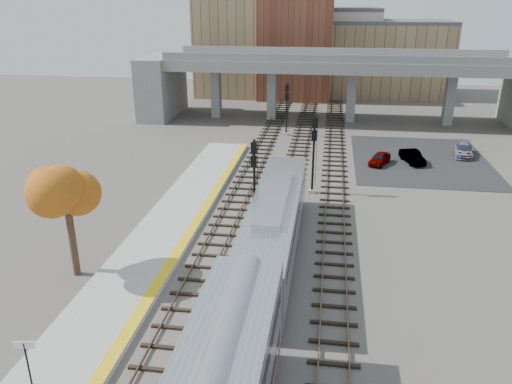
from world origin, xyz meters
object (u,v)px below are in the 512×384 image
(signal_mast_near, at_px, (254,184))
(car_b, at_px, (412,157))
(car_a, at_px, (380,158))
(car_c, at_px, (464,150))
(tree, at_px, (66,197))
(locomotive, at_px, (275,224))
(signal_mast_far, at_px, (286,111))
(signal_mast_mid, at_px, (313,156))

(signal_mast_near, height_order, car_b, signal_mast_near)
(car_a, height_order, car_c, car_c)
(signal_mast_near, relative_size, car_c, 1.46)
(tree, distance_m, car_a, 32.84)
(locomotive, relative_size, car_a, 5.25)
(tree, bearing_deg, signal_mast_far, 74.69)
(car_b, bearing_deg, locomotive, -134.57)
(signal_mast_mid, distance_m, car_b, 14.52)
(car_b, relative_size, car_c, 0.89)
(signal_mast_mid, relative_size, car_a, 1.92)
(signal_mast_far, bearing_deg, car_c, -16.76)
(signal_mast_far, bearing_deg, tree, -105.31)
(signal_mast_mid, bearing_deg, car_c, 40.63)
(car_a, bearing_deg, signal_mast_far, 159.29)
(signal_mast_far, relative_size, car_b, 1.62)
(locomotive, height_order, car_a, locomotive)
(signal_mast_mid, xyz_separation_m, signal_mast_far, (-4.10, 19.59, -0.34))
(car_a, bearing_deg, car_c, 49.02)
(locomotive, distance_m, tree, 12.97)
(tree, height_order, car_b, tree)
(signal_mast_near, distance_m, car_a, 19.49)
(locomotive, distance_m, car_a, 22.74)
(car_a, bearing_deg, car_b, 40.11)
(tree, distance_m, car_b, 35.80)
(locomotive, xyz_separation_m, signal_mast_mid, (2.00, 11.82, 1.17))
(signal_mast_near, distance_m, tree, 13.57)
(signal_mast_far, distance_m, tree, 37.09)
(car_a, xyz_separation_m, car_b, (3.41, 1.01, 0.04))
(signal_mast_mid, bearing_deg, car_b, 45.63)
(tree, bearing_deg, signal_mast_mid, 49.29)
(locomotive, xyz_separation_m, signal_mast_near, (-2.10, 4.88, 0.90))
(signal_mast_far, relative_size, car_c, 1.44)
(signal_mast_mid, relative_size, car_b, 1.75)
(car_b, bearing_deg, car_a, -179.54)
(tree, bearing_deg, car_c, 45.00)
(signal_mast_far, bearing_deg, car_a, -44.33)
(signal_mast_far, distance_m, car_a, 15.10)
(car_b, bearing_deg, signal_mast_far, 130.21)
(car_a, bearing_deg, signal_mast_mid, -101.93)
(signal_mast_near, bearing_deg, car_c, 45.85)
(signal_mast_mid, distance_m, car_c, 21.05)
(locomotive, height_order, car_b, locomotive)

